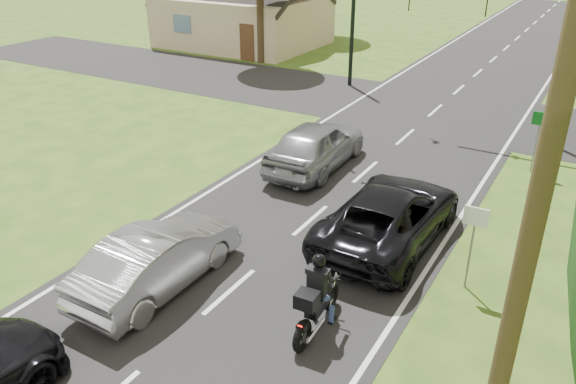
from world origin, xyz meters
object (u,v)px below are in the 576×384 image
(dark_suv, at_px, (390,215))
(sign_white, at_px, (474,228))
(motorcycle_rider, at_px, (316,302))
(sign_green, at_px, (539,127))
(traffic_signal, at_px, (521,31))
(utility_pole_near, at_px, (542,183))
(silver_sedan, at_px, (158,258))
(silver_suv, at_px, (316,145))

(dark_suv, xyz_separation_m, sign_white, (2.37, -1.12, 0.81))
(motorcycle_rider, relative_size, sign_green, 1.01)
(traffic_signal, bearing_deg, dark_suv, -95.82)
(sign_white, relative_size, sign_green, 1.00)
(dark_suv, relative_size, utility_pole_near, 0.55)
(motorcycle_rider, height_order, sign_green, sign_green)
(dark_suv, height_order, utility_pole_near, utility_pole_near)
(silver_sedan, bearing_deg, silver_suv, -89.31)
(motorcycle_rider, bearing_deg, traffic_signal, 82.85)
(sign_white, bearing_deg, dark_suv, 154.63)
(dark_suv, xyz_separation_m, silver_sedan, (-3.89, -4.71, -0.02))
(motorcycle_rider, height_order, dark_suv, motorcycle_rider)
(traffic_signal, bearing_deg, utility_pole_near, -79.86)
(motorcycle_rider, xyz_separation_m, silver_suv, (-4.05, 7.67, 0.13))
(silver_suv, relative_size, utility_pole_near, 0.49)
(silver_sedan, distance_m, sign_white, 7.27)
(sign_green, bearing_deg, silver_sedan, -119.15)
(silver_suv, bearing_deg, motorcycle_rider, 116.20)
(dark_suv, distance_m, traffic_signal, 10.49)
(dark_suv, xyz_separation_m, sign_green, (2.57, 6.88, 0.81))
(traffic_signal, bearing_deg, sign_white, -82.95)
(traffic_signal, xyz_separation_m, sign_green, (1.56, -3.02, -2.54))
(silver_suv, relative_size, traffic_signal, 0.77)
(motorcycle_rider, relative_size, silver_suv, 0.44)
(dark_suv, bearing_deg, traffic_signal, -94.79)
(utility_pole_near, bearing_deg, sign_green, 95.72)
(sign_white, bearing_deg, traffic_signal, 97.05)
(motorcycle_rider, relative_size, sign_white, 1.01)
(utility_pole_near, xyz_separation_m, sign_white, (-1.50, 4.98, -3.49))
(motorcycle_rider, height_order, sign_white, sign_white)
(dark_suv, bearing_deg, silver_suv, -39.23)
(motorcycle_rider, bearing_deg, silver_suv, 114.60)
(sign_white, bearing_deg, utility_pole_near, -73.24)
(traffic_signal, bearing_deg, silver_suv, -127.68)
(motorcycle_rider, xyz_separation_m, dark_suv, (-0.04, 4.27, 0.06))
(silver_sedan, xyz_separation_m, silver_suv, (-0.12, 8.11, 0.09))
(traffic_signal, bearing_deg, silver_sedan, -108.55)
(silver_suv, bearing_deg, utility_pole_near, 128.05)
(silver_sedan, xyz_separation_m, sign_green, (6.46, 11.59, 0.84))
(motorcycle_rider, distance_m, dark_suv, 4.27)
(sign_green, bearing_deg, sign_white, -91.43)
(silver_sedan, bearing_deg, utility_pole_near, 169.69)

